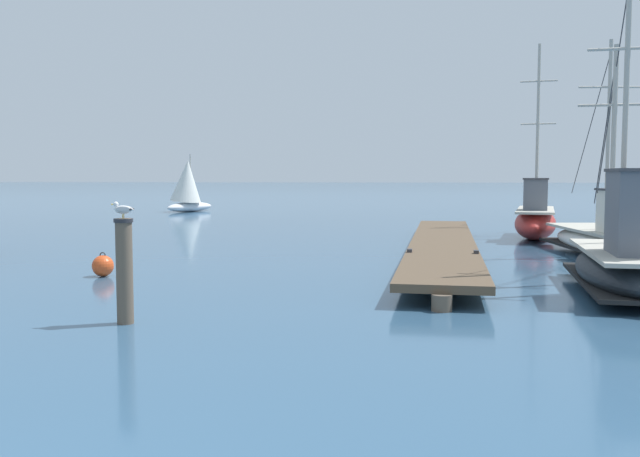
{
  "coord_description": "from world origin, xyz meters",
  "views": [
    {
      "loc": [
        3.01,
        -2.26,
        2.36
      ],
      "look_at": [
        1.91,
        9.86,
        1.4
      ],
      "focal_mm": 38.62,
      "sensor_mm": 36.0,
      "label": 1
    }
  ],
  "objects_px": {
    "fishing_boat_2": "(535,219)",
    "perched_seagull": "(123,209)",
    "fishing_boat_0": "(612,238)",
    "fishing_boat_1": "(624,259)",
    "distant_sailboat": "(187,186)",
    "mooring_piling": "(124,269)",
    "mooring_buoy": "(103,266)"
  },
  "relations": [
    {
      "from": "perched_seagull",
      "to": "fishing_boat_2",
      "type": "bearing_deg",
      "value": 57.92
    },
    {
      "from": "fishing_boat_2",
      "to": "distant_sailboat",
      "type": "xyz_separation_m",
      "value": [
        -17.87,
        16.65,
        0.89
      ]
    },
    {
      "from": "fishing_boat_2",
      "to": "perched_seagull",
      "type": "relative_size",
      "value": 18.8
    },
    {
      "from": "fishing_boat_0",
      "to": "mooring_buoy",
      "type": "relative_size",
      "value": 12.3
    },
    {
      "from": "fishing_boat_0",
      "to": "perched_seagull",
      "type": "relative_size",
      "value": 18.47
    },
    {
      "from": "fishing_boat_1",
      "to": "distant_sailboat",
      "type": "bearing_deg",
      "value": 120.83
    },
    {
      "from": "mooring_piling",
      "to": "mooring_buoy",
      "type": "height_order",
      "value": "mooring_piling"
    },
    {
      "from": "fishing_boat_1",
      "to": "perched_seagull",
      "type": "relative_size",
      "value": 17.47
    },
    {
      "from": "fishing_boat_1",
      "to": "perched_seagull",
      "type": "bearing_deg",
      "value": -158.22
    },
    {
      "from": "perched_seagull",
      "to": "mooring_buoy",
      "type": "relative_size",
      "value": 0.67
    },
    {
      "from": "fishing_boat_1",
      "to": "fishing_boat_2",
      "type": "bearing_deg",
      "value": 85.92
    },
    {
      "from": "fishing_boat_1",
      "to": "mooring_piling",
      "type": "bearing_deg",
      "value": -158.24
    },
    {
      "from": "fishing_boat_0",
      "to": "fishing_boat_1",
      "type": "relative_size",
      "value": 1.06
    },
    {
      "from": "mooring_buoy",
      "to": "distant_sailboat",
      "type": "height_order",
      "value": "distant_sailboat"
    },
    {
      "from": "fishing_boat_0",
      "to": "distant_sailboat",
      "type": "height_order",
      "value": "fishing_boat_0"
    },
    {
      "from": "fishing_boat_2",
      "to": "mooring_buoy",
      "type": "bearing_deg",
      "value": -138.74
    },
    {
      "from": "fishing_boat_1",
      "to": "mooring_piling",
      "type": "height_order",
      "value": "fishing_boat_1"
    },
    {
      "from": "fishing_boat_2",
      "to": "perched_seagull",
      "type": "xyz_separation_m",
      "value": [
        -9.65,
        -15.39,
        1.09
      ]
    },
    {
      "from": "perched_seagull",
      "to": "mooring_piling",
      "type": "bearing_deg",
      "value": 178.62
    },
    {
      "from": "fishing_boat_2",
      "to": "mooring_piling",
      "type": "height_order",
      "value": "fishing_boat_2"
    },
    {
      "from": "mooring_buoy",
      "to": "fishing_boat_1",
      "type": "bearing_deg",
      "value": -6.7
    },
    {
      "from": "perched_seagull",
      "to": "distant_sailboat",
      "type": "height_order",
      "value": "distant_sailboat"
    },
    {
      "from": "fishing_boat_2",
      "to": "mooring_buoy",
      "type": "distance_m",
      "value": 16.02
    },
    {
      "from": "fishing_boat_0",
      "to": "mooring_piling",
      "type": "distance_m",
      "value": 14.33
    },
    {
      "from": "mooring_piling",
      "to": "distant_sailboat",
      "type": "relative_size",
      "value": 0.43
    },
    {
      "from": "fishing_boat_1",
      "to": "mooring_buoy",
      "type": "xyz_separation_m",
      "value": [
        -11.19,
        1.32,
        -0.44
      ]
    },
    {
      "from": "distant_sailboat",
      "to": "mooring_piling",
      "type": "bearing_deg",
      "value": -75.62
    },
    {
      "from": "fishing_boat_1",
      "to": "distant_sailboat",
      "type": "distance_m",
      "value": 33.23
    },
    {
      "from": "fishing_boat_2",
      "to": "fishing_boat_0",
      "type": "bearing_deg",
      "value": -81.04
    },
    {
      "from": "fishing_boat_1",
      "to": "mooring_piling",
      "type": "xyz_separation_m",
      "value": [
        -8.8,
        -3.51,
        0.18
      ]
    },
    {
      "from": "fishing_boat_1",
      "to": "mooring_piling",
      "type": "distance_m",
      "value": 9.48
    },
    {
      "from": "fishing_boat_2",
      "to": "perched_seagull",
      "type": "distance_m",
      "value": 18.19
    }
  ]
}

